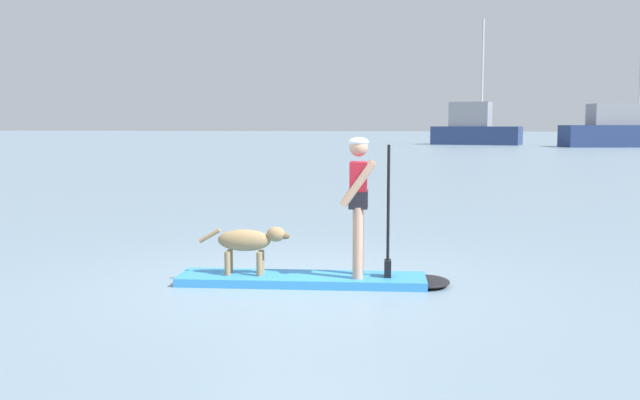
% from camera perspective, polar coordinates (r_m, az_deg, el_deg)
% --- Properties ---
extents(ground_plane, '(400.00, 400.00, 0.00)m').
position_cam_1_polar(ground_plane, '(8.68, -1.44, -6.60)').
color(ground_plane, gray).
extents(paddleboard, '(3.28, 1.10, 0.10)m').
position_cam_1_polar(paddleboard, '(8.64, 0.05, -6.30)').
color(paddleboard, '#338CD8').
rests_on(paddleboard, ground_plane).
extents(person_paddler, '(0.64, 0.52, 1.64)m').
position_cam_1_polar(person_paddler, '(8.46, 3.16, 0.31)').
color(person_paddler, tan).
rests_on(person_paddler, paddleboard).
extents(dog, '(1.10, 0.30, 0.58)m').
position_cam_1_polar(dog, '(8.67, -5.66, -3.30)').
color(dog, '#997A51').
rests_on(dog, paddleboard).
extents(moored_boat_starboard, '(8.62, 4.88, 11.73)m').
position_cam_1_polar(moored_boat_starboard, '(70.52, 12.11, 5.53)').
color(moored_boat_starboard, navy).
rests_on(moored_boat_starboard, ground_plane).
extents(moored_boat_far_starboard, '(11.83, 5.76, 8.93)m').
position_cam_1_polar(moored_boat_far_starboard, '(67.00, 23.14, 5.06)').
color(moored_boat_far_starboard, navy).
rests_on(moored_boat_far_starboard, ground_plane).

